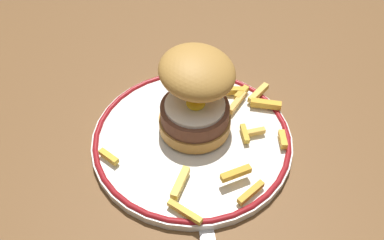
% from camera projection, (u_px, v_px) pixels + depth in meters
% --- Properties ---
extents(ground_plane, '(1.40, 1.02, 0.04)m').
position_uv_depth(ground_plane, '(157.00, 184.00, 0.57)').
color(ground_plane, brown).
extents(dinner_plate, '(0.28, 0.28, 0.02)m').
position_uv_depth(dinner_plate, '(192.00, 138.00, 0.59)').
color(dinner_plate, white).
rests_on(dinner_plate, ground_plane).
extents(burger, '(0.15, 0.15, 0.11)m').
position_uv_depth(burger, '(196.00, 93.00, 0.56)').
color(burger, '#B67E36').
rests_on(burger, dinner_plate).
extents(fries_pile, '(0.27, 0.22, 0.02)m').
position_uv_depth(fries_pile, '(232.00, 134.00, 0.58)').
color(fries_pile, gold).
rests_on(fries_pile, dinner_plate).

